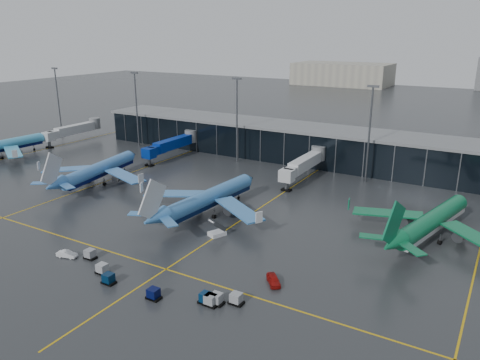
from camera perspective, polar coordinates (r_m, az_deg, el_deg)
The scene contains 13 objects.
ground at distance 97.43m, azimuth -7.98°, elevation -5.67°, with size 600.00×600.00×0.00m, color #282B2D.
terminal_pier at distance 146.84m, azimuth 7.10°, elevation 4.56°, with size 142.00×17.00×10.70m.
jet_bridges at distance 148.92m, azimuth -8.41°, elevation 4.34°, with size 94.00×27.50×7.20m.
flood_masts at distance 132.40m, azimuth 7.12°, elevation 6.84°, with size 203.00×0.50×25.50m.
taxi_lines at distance 100.22m, azimuth 0.31°, elevation -4.81°, with size 220.00×120.00×0.02m.
airliner_klm_west at distance 166.97m, azimuth -27.16°, elevation 4.43°, with size 32.82×37.38×11.49m, color #41A5D6, non-canonical shape.
airliner_arkefly at distance 128.28m, azimuth -16.84°, elevation 2.18°, with size 32.97×37.55×11.54m, color #3D7DCB, non-canonical shape.
airliner_klm_near at distance 101.76m, azimuth -3.75°, elevation -1.00°, with size 33.34×37.97×11.67m, color #3A7BC1, non-canonical shape.
airliner_aer_lingus at distance 96.85m, azimuth 22.54°, elevation -3.44°, with size 32.47×36.98×11.36m, color #0C6A3E, non-canonical shape.
baggage_carts at distance 75.07m, azimuth -9.48°, elevation -12.60°, with size 31.86×6.84×1.70m.
mobile_airstair at distance 92.41m, azimuth -2.82°, elevation -6.33°, with size 3.32×3.82×3.45m.
service_van_red at distance 75.94m, azimuth 4.11°, elevation -12.04°, with size 1.69×4.19×1.43m, color #A20F0C.
service_van_white at distance 89.36m, azimuth -20.34°, elevation -8.47°, with size 1.30×3.73×1.23m, color silver.
Camera 1 is at (56.68, -69.43, 38.20)m, focal length 35.00 mm.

